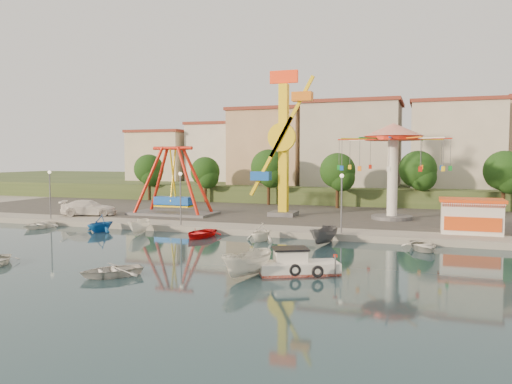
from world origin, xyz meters
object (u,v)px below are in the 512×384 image
at_px(pirate_ship_ride, 173,182).
at_px(skiff, 248,264).
at_px(wave_swinger, 393,149).
at_px(cabin_motorboat, 297,266).
at_px(van, 89,208).
at_px(kamikaze_tower, 285,147).

bearing_deg(pirate_ship_ride, skiff, -53.00).
bearing_deg(skiff, pirate_ship_ride, 144.29).
relative_size(pirate_ship_ride, wave_swinger, 0.86).
bearing_deg(skiff, cabin_motorboat, 53.77).
bearing_deg(van, kamikaze_tower, -95.56).
xyz_separation_m(cabin_motorboat, van, (-29.32, 17.80, 1.03)).
bearing_deg(wave_swinger, kamikaze_tower, -175.12).
distance_m(kamikaze_tower, wave_swinger, 11.81).
xyz_separation_m(kamikaze_tower, wave_swinger, (11.76, 1.00, -0.35)).
distance_m(pirate_ship_ride, cabin_motorboat, 30.17).
xyz_separation_m(cabin_motorboat, skiff, (-2.62, -1.93, 0.38)).
relative_size(kamikaze_tower, skiff, 3.77).
xyz_separation_m(pirate_ship_ride, van, (-8.83, -3.99, -2.90)).
bearing_deg(wave_swinger, skiff, -103.84).
distance_m(pirate_ship_ride, skiff, 29.92).
relative_size(cabin_motorboat, van, 0.86).
bearing_deg(pirate_ship_ride, wave_swinger, 8.52).
bearing_deg(kamikaze_tower, pirate_ship_ride, -168.21).
bearing_deg(van, pirate_ship_ride, -88.35).
distance_m(kamikaze_tower, skiff, 27.96).
bearing_deg(kamikaze_tower, van, -162.90).
bearing_deg(pirate_ship_ride, cabin_motorboat, -46.75).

